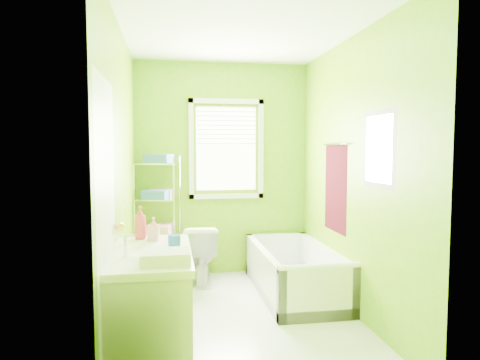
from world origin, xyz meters
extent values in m
plane|color=silver|center=(0.00, 0.00, 0.00)|extent=(2.90, 2.90, 0.00)
cube|color=#649907|center=(0.00, 1.45, 1.30)|extent=(2.10, 0.04, 2.60)
cube|color=#649907|center=(0.00, -1.45, 1.30)|extent=(2.10, 0.04, 2.60)
cube|color=#649907|center=(-1.05, 0.00, 1.30)|extent=(0.04, 2.90, 2.60)
cube|color=#649907|center=(1.05, 0.00, 1.30)|extent=(0.04, 2.90, 2.60)
cube|color=white|center=(0.00, 0.00, 2.60)|extent=(2.10, 2.90, 0.04)
cube|color=white|center=(0.05, 1.44, 1.55)|extent=(0.74, 0.01, 1.01)
cube|color=white|center=(0.05, 1.42, 0.97)|extent=(0.92, 0.05, 0.06)
cube|color=white|center=(0.05, 1.42, 2.13)|extent=(0.92, 0.05, 0.06)
cube|color=white|center=(-0.38, 1.42, 1.55)|extent=(0.06, 0.05, 1.22)
cube|color=white|center=(0.48, 1.42, 1.55)|extent=(0.06, 0.05, 1.22)
cube|color=white|center=(0.05, 1.42, 1.84)|extent=(0.72, 0.02, 0.50)
cube|color=white|center=(-1.04, -1.00, 1.00)|extent=(0.02, 0.80, 2.00)
sphere|color=gold|center=(-1.00, -0.67, 1.00)|extent=(0.07, 0.07, 0.07)
cube|color=#3F070F|center=(1.04, 0.35, 1.15)|extent=(0.02, 0.58, 0.90)
cylinder|color=silver|center=(1.02, 0.35, 1.60)|extent=(0.02, 0.62, 0.02)
cube|color=#CC5972|center=(1.04, -0.55, 1.55)|extent=(0.02, 0.54, 0.64)
cube|color=white|center=(1.03, -0.55, 1.55)|extent=(0.01, 0.44, 0.54)
cube|color=white|center=(0.67, 0.57, 0.05)|extent=(0.76, 1.63, 0.11)
cube|color=white|center=(0.33, 0.57, 0.25)|extent=(0.08, 1.63, 0.49)
cube|color=white|center=(1.01, 0.57, 0.25)|extent=(0.08, 1.63, 0.49)
cube|color=white|center=(0.67, -0.20, 0.25)|extent=(0.76, 0.08, 0.49)
cube|color=white|center=(0.67, 1.35, 0.25)|extent=(0.76, 0.08, 0.49)
cylinder|color=white|center=(0.67, -0.20, 0.49)|extent=(0.76, 0.08, 0.08)
cylinder|color=blue|center=(0.67, 0.32, 0.14)|extent=(0.33, 0.33, 0.06)
cylinder|color=gold|center=(0.67, 0.32, 0.19)|extent=(0.31, 0.31, 0.05)
cube|color=blue|center=(0.64, 0.44, 0.24)|extent=(0.23, 0.09, 0.21)
imported|color=white|center=(-0.30, 1.10, 0.34)|extent=(0.43, 0.69, 0.68)
cube|color=silver|center=(-0.78, -0.75, 0.39)|extent=(0.54, 1.08, 0.78)
cube|color=white|center=(-0.78, -0.75, 0.81)|extent=(0.57, 1.11, 0.05)
ellipsoid|color=white|center=(-0.76, -0.90, 0.80)|extent=(0.37, 0.48, 0.13)
cylinder|color=silver|center=(-0.94, -0.90, 0.90)|extent=(0.03, 0.03, 0.16)
cylinder|color=silver|center=(-0.94, -0.90, 0.97)|extent=(0.12, 0.02, 0.02)
imported|color=#E94463|center=(-0.88, -0.32, 0.96)|extent=(0.13, 0.13, 0.26)
imported|color=pink|center=(-0.77, -0.40, 0.92)|extent=(0.10, 0.10, 0.18)
cylinder|color=#1A4FAD|center=(-0.61, -0.72, 0.88)|extent=(0.09, 0.09, 0.10)
cube|color=silver|center=(-0.67, -1.10, 0.87)|extent=(0.31, 0.24, 0.08)
cylinder|color=silver|center=(-1.05, 1.20, 0.74)|extent=(0.02, 0.02, 1.47)
cylinder|color=silver|center=(-0.98, 1.47, 0.74)|extent=(0.02, 0.02, 1.47)
cylinder|color=silver|center=(-0.60, 1.08, 0.74)|extent=(0.02, 0.02, 1.47)
cylinder|color=silver|center=(-0.53, 1.36, 0.74)|extent=(0.02, 0.02, 1.47)
cube|color=silver|center=(-0.79, 1.28, 0.14)|extent=(0.55, 0.42, 0.02)
cube|color=silver|center=(-0.79, 1.28, 0.55)|extent=(0.55, 0.42, 0.02)
cube|color=silver|center=(-0.79, 1.28, 0.97)|extent=(0.55, 0.42, 0.02)
cube|color=silver|center=(-0.79, 1.28, 1.38)|extent=(0.55, 0.42, 0.02)
cube|color=#305EB0|center=(-0.78, 1.18, 1.44)|extent=(0.31, 0.25, 0.10)
cube|color=silver|center=(-0.73, 1.38, 1.44)|extent=(0.31, 0.25, 0.10)
cube|color=#305EB0|center=(-0.81, 1.19, 1.03)|extent=(0.31, 0.25, 0.10)
cube|color=pink|center=(-0.75, 1.38, 1.03)|extent=(0.31, 0.25, 0.10)
cube|color=pink|center=(-0.78, 1.20, 0.61)|extent=(0.31, 0.25, 0.10)
cube|color=pink|center=(-0.76, 1.40, 0.61)|extent=(0.31, 0.25, 0.10)
cube|color=pink|center=(-0.55, 1.22, 0.29)|extent=(0.09, 0.25, 0.46)
camera|label=1|loc=(-0.64, -3.79, 1.55)|focal=32.00mm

